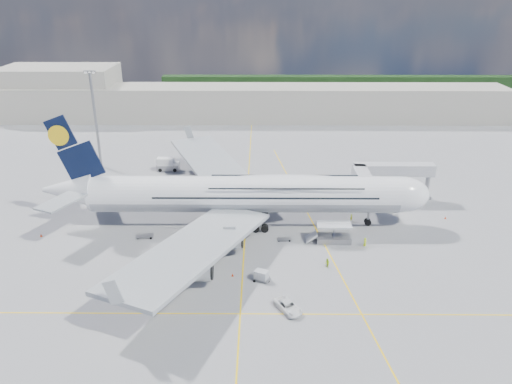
{
  "coord_description": "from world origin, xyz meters",
  "views": [
    {
      "loc": [
        2.83,
        -81.76,
        45.84
      ],
      "look_at": [
        2.16,
        8.0,
        8.06
      ],
      "focal_mm": 35.0,
      "sensor_mm": 36.0,
      "label": 1
    }
  ],
  "objects_px": {
    "cone_wing_right_outer": "(177,270)",
    "crew_van": "(365,242)",
    "cone_wing_left_outer": "(188,184)",
    "cargo_loader": "(332,235)",
    "airliner": "(247,194)",
    "dolly_row_a": "(162,271)",
    "dolly_nose_far": "(261,275)",
    "dolly_row_c": "(201,239)",
    "dolly_nose_near": "(284,239)",
    "catering_truck_outer": "(168,165)",
    "light_mast": "(95,118)",
    "cone_tail": "(41,235)",
    "baggage_tug": "(200,267)",
    "jet_bridge": "(382,175)",
    "cone_wing_left_inner": "(243,192)",
    "dolly_back": "(145,236)",
    "crew_tug": "(210,273)",
    "service_van": "(288,307)",
    "dolly_row_b": "(201,253)",
    "catering_truck_inner": "(236,192)",
    "crew_nose": "(351,218)",
    "cone_wing_right_inner": "(233,275)",
    "crew_wing": "(218,235)",
    "crew_loader": "(327,263)"
  },
  "relations": [
    {
      "from": "light_mast",
      "to": "baggage_tug",
      "type": "distance_m",
      "value": 63.57
    },
    {
      "from": "jet_bridge",
      "to": "cone_tail",
      "type": "distance_m",
      "value": 71.9
    },
    {
      "from": "dolly_row_b",
      "to": "baggage_tug",
      "type": "xyz_separation_m",
      "value": [
        0.35,
        -5.77,
        0.46
      ]
    },
    {
      "from": "dolly_nose_near",
      "to": "crew_tug",
      "type": "bearing_deg",
      "value": -143.5
    },
    {
      "from": "dolly_nose_far",
      "to": "dolly_row_c",
      "type": "bearing_deg",
      "value": 158.23
    },
    {
      "from": "dolly_row_a",
      "to": "cone_wing_left_outer",
      "type": "relative_size",
      "value": 5.12
    },
    {
      "from": "cone_wing_right_outer",
      "to": "crew_van",
      "type": "bearing_deg",
      "value": 15.28
    },
    {
      "from": "dolly_row_c",
      "to": "cone_wing_left_outer",
      "type": "bearing_deg",
      "value": 79.33
    },
    {
      "from": "cone_wing_left_inner",
      "to": "jet_bridge",
      "type": "bearing_deg",
      "value": -10.88
    },
    {
      "from": "dolly_row_a",
      "to": "dolly_nose_near",
      "type": "height_order",
      "value": "dolly_row_a"
    },
    {
      "from": "cone_wing_left_outer",
      "to": "cone_wing_right_inner",
      "type": "height_order",
      "value": "cone_wing_left_outer"
    },
    {
      "from": "cone_wing_left_outer",
      "to": "dolly_back",
      "type": "bearing_deg",
      "value": -99.79
    },
    {
      "from": "dolly_back",
      "to": "crew_tug",
      "type": "relative_size",
      "value": 2.16
    },
    {
      "from": "crew_van",
      "to": "catering_truck_outer",
      "type": "bearing_deg",
      "value": 36.58
    },
    {
      "from": "dolly_row_a",
      "to": "catering_truck_inner",
      "type": "xyz_separation_m",
      "value": [
        11.28,
        30.93,
        1.67
      ]
    },
    {
      "from": "cone_wing_left_outer",
      "to": "cargo_loader",
      "type": "bearing_deg",
      "value": -41.84
    },
    {
      "from": "dolly_nose_far",
      "to": "crew_loader",
      "type": "bearing_deg",
      "value": 45.35
    },
    {
      "from": "dolly_row_a",
      "to": "catering_truck_outer",
      "type": "distance_m",
      "value": 50.67
    },
    {
      "from": "light_mast",
      "to": "cone_tail",
      "type": "xyz_separation_m",
      "value": [
        0.15,
        -40.64,
        -12.92
      ]
    },
    {
      "from": "crew_tug",
      "to": "cone_wing_left_outer",
      "type": "height_order",
      "value": "crew_tug"
    },
    {
      "from": "dolly_row_b",
      "to": "cone_tail",
      "type": "bearing_deg",
      "value": 169.63
    },
    {
      "from": "dolly_row_c",
      "to": "dolly_nose_near",
      "type": "bearing_deg",
      "value": -17.47
    },
    {
      "from": "dolly_nose_near",
      "to": "catering_truck_inner",
      "type": "relative_size",
      "value": 0.37
    },
    {
      "from": "cone_tail",
      "to": "cone_wing_right_inner",
      "type": "bearing_deg",
      "value": -20.09
    },
    {
      "from": "cone_wing_left_inner",
      "to": "airliner",
      "type": "bearing_deg",
      "value": -85.61
    },
    {
      "from": "dolly_back",
      "to": "crew_wing",
      "type": "bearing_deg",
      "value": -10.59
    },
    {
      "from": "dolly_row_c",
      "to": "crew_tug",
      "type": "relative_size",
      "value": 2.37
    },
    {
      "from": "dolly_nose_far",
      "to": "baggage_tug",
      "type": "relative_size",
      "value": 1.01
    },
    {
      "from": "jet_bridge",
      "to": "light_mast",
      "type": "distance_m",
      "value": 74.11
    },
    {
      "from": "cargo_loader",
      "to": "dolly_nose_near",
      "type": "height_order",
      "value": "cargo_loader"
    },
    {
      "from": "jet_bridge",
      "to": "dolly_nose_near",
      "type": "distance_m",
      "value": 29.18
    },
    {
      "from": "dolly_nose_near",
      "to": "service_van",
      "type": "relative_size",
      "value": 0.52
    },
    {
      "from": "airliner",
      "to": "dolly_row_a",
      "type": "relative_size",
      "value": 27.06
    },
    {
      "from": "dolly_row_b",
      "to": "light_mast",
      "type": "bearing_deg",
      "value": 125.72
    },
    {
      "from": "catering_truck_outer",
      "to": "cone_wing_right_outer",
      "type": "relative_size",
      "value": 9.18
    },
    {
      "from": "dolly_nose_far",
      "to": "catering_truck_outer",
      "type": "bearing_deg",
      "value": 140.82
    },
    {
      "from": "cargo_loader",
      "to": "dolly_row_a",
      "type": "distance_m",
      "value": 32.7
    },
    {
      "from": "dolly_row_c",
      "to": "catering_truck_outer",
      "type": "distance_m",
      "value": 42.16
    },
    {
      "from": "crew_van",
      "to": "cone_wing_right_inner",
      "type": "distance_m",
      "value": 26.63
    },
    {
      "from": "dolly_nose_far",
      "to": "cone_wing_right_outer",
      "type": "height_order",
      "value": "dolly_nose_far"
    },
    {
      "from": "crew_nose",
      "to": "cone_wing_right_outer",
      "type": "bearing_deg",
      "value": -171.43
    },
    {
      "from": "jet_bridge",
      "to": "cone_wing_right_inner",
      "type": "bearing_deg",
      "value": -135.87
    },
    {
      "from": "airliner",
      "to": "dolly_nose_far",
      "type": "distance_m",
      "value": 21.87
    },
    {
      "from": "crew_tug",
      "to": "cone_wing_right_inner",
      "type": "bearing_deg",
      "value": -17.79
    },
    {
      "from": "cone_tail",
      "to": "dolly_back",
      "type": "bearing_deg",
      "value": -0.72
    },
    {
      "from": "dolly_row_c",
      "to": "service_van",
      "type": "distance_m",
      "value": 25.81
    },
    {
      "from": "dolly_nose_near",
      "to": "cone_wing_right_outer",
      "type": "height_order",
      "value": "cone_wing_right_outer"
    },
    {
      "from": "dolly_row_c",
      "to": "cone_wing_left_inner",
      "type": "height_order",
      "value": "dolly_row_c"
    },
    {
      "from": "dolly_nose_far",
      "to": "jet_bridge",
      "type": "bearing_deg",
      "value": 75.85
    },
    {
      "from": "cone_wing_left_inner",
      "to": "light_mast",
      "type": "bearing_deg",
      "value": 155.04
    }
  ]
}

